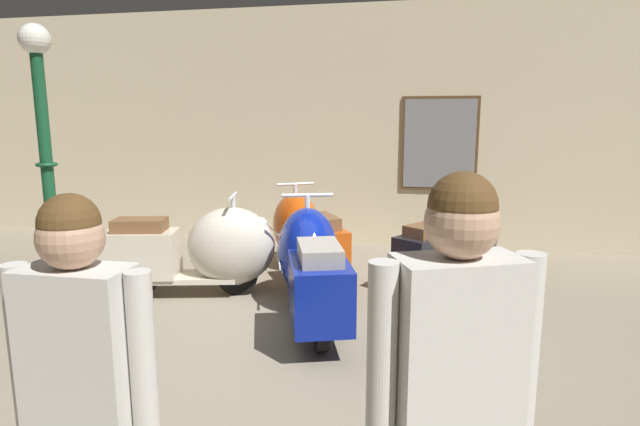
{
  "coord_description": "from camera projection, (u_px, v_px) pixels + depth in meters",
  "views": [
    {
      "loc": [
        1.16,
        -3.76,
        1.78
      ],
      "look_at": [
        0.12,
        1.47,
        0.83
      ],
      "focal_mm": 28.55,
      "sensor_mm": 36.0,
      "label": 1
    }
  ],
  "objects": [
    {
      "name": "ground_plane",
      "position": [
        271.0,
        343.0,
        4.16
      ],
      "size": [
        60.0,
        60.0,
        0.0
      ],
      "primitive_type": "plane",
      "color": "gray"
    },
    {
      "name": "visitor_0",
      "position": [
        453.0,
        395.0,
        1.57
      ],
      "size": [
        0.52,
        0.36,
        1.65
      ],
      "rotation": [
        0.0,
        0.0,
        1.97
      ],
      "color": "black",
      "rests_on": "ground"
    },
    {
      "name": "lamppost",
      "position": [
        46.0,
        162.0,
        4.7
      ],
      "size": [
        0.28,
        0.28,
        2.64
      ],
      "color": "#144728",
      "rests_on": "ground"
    },
    {
      "name": "showroom_back_wall",
      "position": [
        342.0,
        127.0,
        7.43
      ],
      "size": [
        18.0,
        0.24,
        3.4
      ],
      "color": "beige",
      "rests_on": "ground"
    },
    {
      "name": "scooter_0",
      "position": [
        204.0,
        250.0,
        5.24
      ],
      "size": [
        1.8,
        0.87,
        1.06
      ],
      "rotation": [
        0.0,
        0.0,
        0.23
      ],
      "color": "black",
      "rests_on": "ground"
    },
    {
      "name": "scooter_1",
      "position": [
        303.0,
        234.0,
        6.01
      ],
      "size": [
        1.28,
        1.73,
        1.05
      ],
      "rotation": [
        0.0,
        0.0,
        2.1
      ],
      "color": "black",
      "rests_on": "ground"
    },
    {
      "name": "scooter_3",
      "position": [
        458.0,
        244.0,
        5.67
      ],
      "size": [
        1.31,
        1.52,
        0.96
      ],
      "rotation": [
        0.0,
        0.0,
        0.92
      ],
      "color": "black",
      "rests_on": "ground"
    },
    {
      "name": "visitor_1",
      "position": [
        84.0,
        388.0,
        1.7
      ],
      "size": [
        0.53,
        0.25,
        1.56
      ],
      "rotation": [
        0.0,
        0.0,
        1.58
      ],
      "color": "black",
      "rests_on": "ground"
    },
    {
      "name": "scooter_2",
      "position": [
        311.0,
        264.0,
        4.64
      ],
      "size": [
        1.05,
        1.89,
        1.11
      ],
      "rotation": [
        0.0,
        0.0,
        1.88
      ],
      "color": "black",
      "rests_on": "ground"
    }
  ]
}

